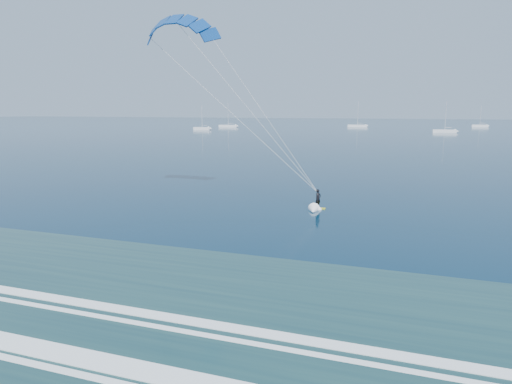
{
  "coord_description": "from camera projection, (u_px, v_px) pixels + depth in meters",
  "views": [
    {
      "loc": [
        17.34,
        -7.06,
        9.15
      ],
      "look_at": [
        5.48,
        27.05,
        2.56
      ],
      "focal_mm": 32.0,
      "sensor_mm": 36.0,
      "label": 1
    }
  ],
  "objects": [
    {
      "name": "sailboat_3",
      "position": [
        445.0,
        131.0,
        178.94
      ],
      "size": [
        8.75,
        2.4,
        12.13
      ],
      "color": "white",
      "rests_on": "ground"
    },
    {
      "name": "sailboat_0",
      "position": [
        202.0,
        128.0,
        202.84
      ],
      "size": [
        7.72,
        2.4,
        10.63
      ],
      "color": "white",
      "rests_on": "ground"
    },
    {
      "name": "kitesurfer_rig",
      "position": [
        241.0,
        101.0,
        42.04
      ],
      "size": [
        19.36,
        4.24,
        18.87
      ],
      "color": "gold",
      "rests_on": "ground"
    },
    {
      "name": "sailboat_2",
      "position": [
        357.0,
        126.0,
        235.09
      ],
      "size": [
        9.7,
        2.4,
        12.94
      ],
      "color": "white",
      "rests_on": "ground"
    },
    {
      "name": "sailboat_1",
      "position": [
        228.0,
        126.0,
        231.68
      ],
      "size": [
        9.71,
        2.4,
        13.2
      ],
      "color": "white",
      "rests_on": "ground"
    },
    {
      "name": "sailboat_4",
      "position": [
        480.0,
        126.0,
        234.85
      ],
      "size": [
        7.67,
        2.4,
        10.58
      ],
      "color": "white",
      "rests_on": "ground"
    }
  ]
}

